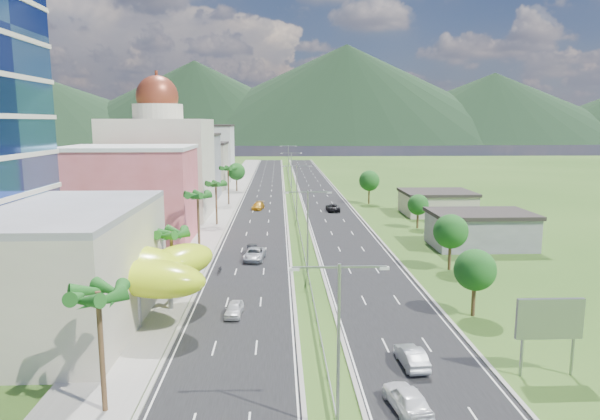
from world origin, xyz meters
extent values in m
plane|color=#2D5119|center=(0.00, 0.00, 0.00)|extent=(500.00, 500.00, 0.00)
cube|color=black|center=(-7.50, 90.00, 0.02)|extent=(11.00, 260.00, 0.04)
cube|color=black|center=(7.50, 90.00, 0.02)|extent=(11.00, 260.00, 0.04)
cube|color=gray|center=(-17.00, 90.00, 0.06)|extent=(7.00, 260.00, 0.12)
cube|color=gray|center=(0.00, 72.00, 0.62)|extent=(0.08, 216.00, 0.28)
cube|color=gray|center=(0.00, 174.00, 0.35)|extent=(0.10, 0.12, 0.70)
cylinder|color=gray|center=(0.00, -25.00, 5.50)|extent=(0.20, 0.20, 11.00)
cube|color=gray|center=(-1.44, -25.00, 10.80)|extent=(2.88, 0.12, 0.12)
cube|color=gray|center=(1.44, -25.00, 10.80)|extent=(2.88, 0.12, 0.12)
cube|color=silver|center=(-2.72, -25.00, 10.70)|extent=(0.60, 0.25, 0.18)
cube|color=silver|center=(2.72, -25.00, 10.70)|extent=(0.60, 0.25, 0.18)
cylinder|color=gray|center=(0.00, 10.00, 5.50)|extent=(0.20, 0.20, 11.00)
cube|color=gray|center=(-1.44, 10.00, 10.80)|extent=(2.88, 0.12, 0.12)
cube|color=gray|center=(1.44, 10.00, 10.80)|extent=(2.88, 0.12, 0.12)
cube|color=silver|center=(-2.72, 10.00, 10.70)|extent=(0.60, 0.25, 0.18)
cube|color=silver|center=(2.72, 10.00, 10.70)|extent=(0.60, 0.25, 0.18)
cylinder|color=gray|center=(0.00, 50.00, 5.50)|extent=(0.20, 0.20, 11.00)
cube|color=gray|center=(-1.44, 50.00, 10.80)|extent=(2.88, 0.12, 0.12)
cube|color=gray|center=(1.44, 50.00, 10.80)|extent=(2.88, 0.12, 0.12)
cube|color=silver|center=(-2.72, 50.00, 10.70)|extent=(0.60, 0.25, 0.18)
cube|color=silver|center=(2.72, 50.00, 10.70)|extent=(0.60, 0.25, 0.18)
cylinder|color=gray|center=(0.00, 95.00, 5.50)|extent=(0.20, 0.20, 11.00)
cube|color=gray|center=(-1.44, 95.00, 10.80)|extent=(2.88, 0.12, 0.12)
cube|color=gray|center=(1.44, 95.00, 10.80)|extent=(2.88, 0.12, 0.12)
cube|color=silver|center=(-2.72, 95.00, 10.70)|extent=(0.60, 0.25, 0.18)
cube|color=silver|center=(2.72, 95.00, 10.70)|extent=(0.60, 0.25, 0.18)
cylinder|color=gray|center=(0.00, 140.00, 5.50)|extent=(0.20, 0.20, 11.00)
cube|color=gray|center=(-1.44, 140.00, 10.80)|extent=(2.88, 0.12, 0.12)
cube|color=gray|center=(1.44, 140.00, 10.80)|extent=(2.88, 0.12, 0.12)
cube|color=silver|center=(-2.72, 140.00, 10.70)|extent=(0.60, 0.25, 0.18)
cube|color=silver|center=(2.72, 140.00, 10.70)|extent=(0.60, 0.25, 0.18)
cylinder|color=gray|center=(-24.00, -2.00, 2.00)|extent=(0.50, 0.50, 4.00)
cylinder|color=gray|center=(-17.00, -7.00, 2.00)|extent=(0.50, 0.50, 4.00)
cylinder|color=gray|center=(-21.00, -10.00, 2.00)|extent=(0.50, 0.50, 4.00)
cylinder|color=gray|center=(-15.00, -2.00, 2.00)|extent=(0.50, 0.50, 4.00)
cube|color=#C75155|center=(-28.00, 32.00, 7.50)|extent=(20.00, 15.00, 15.00)
cube|color=beige|center=(-28.00, 55.00, 10.00)|extent=(20.00, 20.00, 20.00)
cylinder|color=beige|center=(-28.00, 55.00, 21.50)|extent=(10.00, 10.00, 3.00)
sphere|color=maroon|center=(-28.00, 55.00, 24.50)|extent=(8.40, 8.40, 8.40)
cube|color=gray|center=(-27.00, 80.00, 8.00)|extent=(16.00, 15.00, 16.00)
cube|color=#A89F8B|center=(-27.00, 102.00, 6.50)|extent=(16.00, 15.00, 13.00)
cube|color=silver|center=(-27.00, 125.00, 9.00)|extent=(16.00, 15.00, 18.00)
cylinder|color=gray|center=(15.00, -18.00, 1.60)|extent=(0.24, 0.24, 3.20)
cylinder|color=gray|center=(19.00, -18.00, 1.60)|extent=(0.24, 0.24, 3.20)
cube|color=#D85919|center=(17.00, -18.00, 4.60)|extent=(5.20, 0.35, 3.20)
cube|color=gray|center=(28.00, 25.00, 2.50)|extent=(15.00, 10.00, 5.00)
cube|color=#A89F8B|center=(30.00, 55.00, 2.20)|extent=(14.00, 12.00, 4.40)
cylinder|color=#47301C|center=(-15.50, -22.00, 4.25)|extent=(0.36, 0.36, 8.50)
cylinder|color=#47301C|center=(-15.50, 2.00, 3.75)|extent=(0.36, 0.36, 7.50)
cylinder|color=#47301C|center=(-15.50, 22.00, 4.50)|extent=(0.36, 0.36, 9.00)
cylinder|color=#47301C|center=(-15.50, 45.00, 4.00)|extent=(0.36, 0.36, 8.00)
cylinder|color=#47301C|center=(-15.50, 70.00, 4.40)|extent=(0.36, 0.36, 8.80)
cylinder|color=#47301C|center=(-15.50, 95.00, 2.45)|extent=(0.40, 0.40, 4.90)
sphere|color=#1D591C|center=(-15.50, 95.00, 5.60)|extent=(4.90, 4.90, 4.90)
cylinder|color=#47301C|center=(16.00, -5.00, 2.10)|extent=(0.40, 0.40, 4.20)
sphere|color=#1D591C|center=(16.00, -5.00, 4.80)|extent=(4.20, 4.20, 4.20)
cylinder|color=#47301C|center=(19.00, 12.00, 2.27)|extent=(0.40, 0.40, 4.55)
sphere|color=#1D591C|center=(19.00, 12.00, 5.20)|extent=(4.55, 4.55, 4.55)
cylinder|color=#47301C|center=(22.00, 40.00, 1.92)|extent=(0.40, 0.40, 3.85)
sphere|color=#1D591C|center=(22.00, 40.00, 4.40)|extent=(3.85, 3.85, 3.85)
cylinder|color=#47301C|center=(18.00, 70.00, 2.45)|extent=(0.40, 0.40, 4.90)
sphere|color=#1D591C|center=(18.00, 70.00, 5.60)|extent=(4.90, 4.90, 4.90)
imported|color=silver|center=(-8.22, -4.09, 0.72)|extent=(1.94, 4.13, 1.37)
imported|color=black|center=(-7.65, 21.10, 0.72)|extent=(1.76, 4.24, 1.36)
imported|color=#AFB1B7|center=(-7.13, 18.07, 0.86)|extent=(3.36, 6.19, 1.65)
imported|color=#C88917|center=(-8.26, 62.67, 0.83)|extent=(3.05, 5.74, 1.58)
imported|color=white|center=(4.99, -22.74, 0.92)|extent=(2.87, 5.42, 1.75)
imported|color=#A9ACB1|center=(6.95, -16.03, 0.83)|extent=(2.00, 4.89, 1.58)
imported|color=black|center=(8.26, 59.64, 0.84)|extent=(2.90, 5.85, 1.59)
imported|color=black|center=(-11.35, 11.23, 0.71)|extent=(0.81, 2.14, 1.34)
camera|label=1|loc=(-3.63, -56.05, 19.43)|focal=32.00mm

